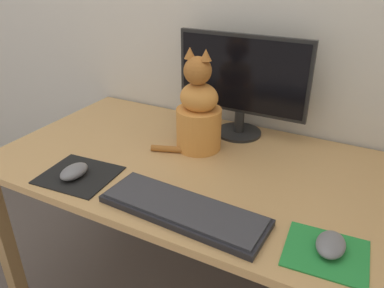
# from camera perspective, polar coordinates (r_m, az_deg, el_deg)

# --- Properties ---
(desk) EXTENTS (1.35, 0.73, 0.71)m
(desk) POSITION_cam_1_polar(r_m,az_deg,el_deg) (1.27, 1.18, -6.45)
(desk) COLOR tan
(desk) RESTS_ON ground_plane
(monitor) EXTENTS (0.48, 0.17, 0.37)m
(monitor) POSITION_cam_1_polar(r_m,az_deg,el_deg) (1.36, 7.57, 9.42)
(monitor) COLOR black
(monitor) RESTS_ON desk
(keyboard) EXTENTS (0.46, 0.17, 0.02)m
(keyboard) POSITION_cam_1_polar(r_m,az_deg,el_deg) (1.00, -1.36, -9.94)
(keyboard) COLOR black
(keyboard) RESTS_ON desk
(mousepad_left) EXTENTS (0.23, 0.21, 0.00)m
(mousepad_left) POSITION_cam_1_polar(r_m,az_deg,el_deg) (1.21, -16.83, -4.55)
(mousepad_left) COLOR black
(mousepad_left) RESTS_ON desk
(mousepad_right) EXTENTS (0.19, 0.17, 0.00)m
(mousepad_right) POSITION_cam_1_polar(r_m,az_deg,el_deg) (0.94, 19.74, -15.36)
(mousepad_right) COLOR #238438
(mousepad_right) RESTS_ON desk
(computer_mouse_left) EXTENTS (0.06, 0.10, 0.04)m
(computer_mouse_left) POSITION_cam_1_polar(r_m,az_deg,el_deg) (1.19, -17.53, -4.02)
(computer_mouse_left) COLOR slate
(computer_mouse_left) RESTS_ON mousepad_left
(computer_mouse_right) EXTENTS (0.07, 0.10, 0.03)m
(computer_mouse_right) POSITION_cam_1_polar(r_m,az_deg,el_deg) (0.94, 20.38, -14.16)
(computer_mouse_right) COLOR slate
(computer_mouse_right) RESTS_ON mousepad_right
(cat) EXTENTS (0.22, 0.19, 0.35)m
(cat) POSITION_cam_1_polar(r_m,az_deg,el_deg) (1.26, 0.98, 4.70)
(cat) COLOR #D6893D
(cat) RESTS_ON desk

